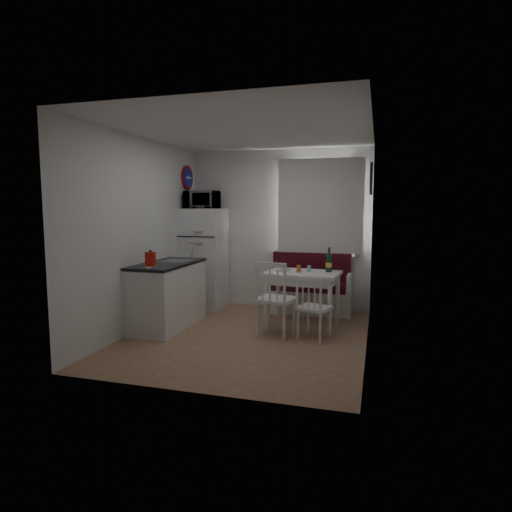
{
  "coord_description": "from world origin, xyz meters",
  "views": [
    {
      "loc": [
        1.6,
        -5.14,
        1.66
      ],
      "look_at": [
        -0.02,
        0.5,
        0.99
      ],
      "focal_mm": 30.0,
      "sensor_mm": 36.0,
      "label": 1
    }
  ],
  "objects_px": {
    "microwave": "(202,200)",
    "chair_right": "(313,301)",
    "kitchen_counter": "(168,294)",
    "chair_left": "(274,291)",
    "bench": "(310,293)",
    "kettle": "(150,259)",
    "wine_bottle": "(329,260)",
    "fridge": "(204,258)",
    "dining_table": "(303,278)"
  },
  "relations": [
    {
      "from": "chair_right",
      "to": "kettle",
      "type": "relative_size",
      "value": 2.12
    },
    {
      "from": "wine_bottle",
      "to": "bench",
      "type": "bearing_deg",
      "value": 119.09
    },
    {
      "from": "dining_table",
      "to": "chair_right",
      "type": "distance_m",
      "value": 0.72
    },
    {
      "from": "fridge",
      "to": "kitchen_counter",
      "type": "bearing_deg",
      "value": -90.9
    },
    {
      "from": "kitchen_counter",
      "to": "chair_left",
      "type": "distance_m",
      "value": 1.55
    },
    {
      "from": "kitchen_counter",
      "to": "chair_left",
      "type": "height_order",
      "value": "kitchen_counter"
    },
    {
      "from": "kitchen_counter",
      "to": "dining_table",
      "type": "distance_m",
      "value": 1.9
    },
    {
      "from": "dining_table",
      "to": "kettle",
      "type": "xyz_separation_m",
      "value": [
        -1.74,
        -1.13,
        0.34
      ]
    },
    {
      "from": "chair_left",
      "to": "chair_right",
      "type": "distance_m",
      "value": 0.51
    },
    {
      "from": "kitchen_counter",
      "to": "kettle",
      "type": "bearing_deg",
      "value": -84.72
    },
    {
      "from": "chair_right",
      "to": "wine_bottle",
      "type": "bearing_deg",
      "value": 100.08
    },
    {
      "from": "chair_left",
      "to": "fridge",
      "type": "distance_m",
      "value": 2.02
    },
    {
      "from": "chair_left",
      "to": "chair_right",
      "type": "bearing_deg",
      "value": 11.73
    },
    {
      "from": "fridge",
      "to": "kettle",
      "type": "bearing_deg",
      "value": -89.03
    },
    {
      "from": "chair_left",
      "to": "fridge",
      "type": "relative_size",
      "value": 0.32
    },
    {
      "from": "bench",
      "to": "dining_table",
      "type": "height_order",
      "value": "bench"
    },
    {
      "from": "kitchen_counter",
      "to": "kettle",
      "type": "distance_m",
      "value": 0.77
    },
    {
      "from": "bench",
      "to": "fridge",
      "type": "relative_size",
      "value": 0.8
    },
    {
      "from": "microwave",
      "to": "wine_bottle",
      "type": "distance_m",
      "value": 2.34
    },
    {
      "from": "kitchen_counter",
      "to": "microwave",
      "type": "relative_size",
      "value": 2.54
    },
    {
      "from": "chair_left",
      "to": "kitchen_counter",
      "type": "bearing_deg",
      "value": -173.03
    },
    {
      "from": "chair_right",
      "to": "kettle",
      "type": "distance_m",
      "value": 2.11
    },
    {
      "from": "kitchen_counter",
      "to": "wine_bottle",
      "type": "height_order",
      "value": "kitchen_counter"
    },
    {
      "from": "kettle",
      "to": "fridge",
      "type": "bearing_deg",
      "value": 90.97
    },
    {
      "from": "microwave",
      "to": "wine_bottle",
      "type": "bearing_deg",
      "value": -13.21
    },
    {
      "from": "microwave",
      "to": "dining_table",
      "type": "bearing_deg",
      "value": -18.65
    },
    {
      "from": "kitchen_counter",
      "to": "microwave",
      "type": "bearing_deg",
      "value": 89.06
    },
    {
      "from": "microwave",
      "to": "chair_right",
      "type": "bearing_deg",
      "value": -31.75
    },
    {
      "from": "dining_table",
      "to": "chair_right",
      "type": "height_order",
      "value": "chair_right"
    },
    {
      "from": "fridge",
      "to": "wine_bottle",
      "type": "bearing_deg",
      "value": -14.48
    },
    {
      "from": "kitchen_counter",
      "to": "dining_table",
      "type": "relative_size",
      "value": 1.24
    },
    {
      "from": "microwave",
      "to": "kitchen_counter",
      "type": "bearing_deg",
      "value": -90.94
    },
    {
      "from": "kitchen_counter",
      "to": "chair_right",
      "type": "xyz_separation_m",
      "value": [
        2.04,
        -0.06,
        0.04
      ]
    },
    {
      "from": "chair_left",
      "to": "microwave",
      "type": "bearing_deg",
      "value": 149.9
    },
    {
      "from": "wine_bottle",
      "to": "chair_left",
      "type": "bearing_deg",
      "value": -127.91
    },
    {
      "from": "kitchen_counter",
      "to": "kettle",
      "type": "relative_size",
      "value": 5.96
    },
    {
      "from": "chair_right",
      "to": "wine_bottle",
      "type": "relative_size",
      "value": 1.36
    },
    {
      "from": "chair_right",
      "to": "chair_left",
      "type": "bearing_deg",
      "value": -160.35
    },
    {
      "from": "chair_left",
      "to": "kettle",
      "type": "relative_size",
      "value": 2.37
    },
    {
      "from": "dining_table",
      "to": "fridge",
      "type": "xyz_separation_m",
      "value": [
        -1.77,
        0.65,
        0.15
      ]
    },
    {
      "from": "bench",
      "to": "dining_table",
      "type": "relative_size",
      "value": 1.23
    },
    {
      "from": "chair_right",
      "to": "microwave",
      "type": "distance_m",
      "value": 2.7
    },
    {
      "from": "bench",
      "to": "fridge",
      "type": "height_order",
      "value": "fridge"
    },
    {
      "from": "fridge",
      "to": "microwave",
      "type": "distance_m",
      "value": 0.97
    },
    {
      "from": "dining_table",
      "to": "chair_left",
      "type": "distance_m",
      "value": 0.72
    },
    {
      "from": "dining_table",
      "to": "wine_bottle",
      "type": "distance_m",
      "value": 0.45
    },
    {
      "from": "dining_table",
      "to": "microwave",
      "type": "bearing_deg",
      "value": 166.04
    },
    {
      "from": "bench",
      "to": "chair_right",
      "type": "distance_m",
      "value": 1.45
    },
    {
      "from": "chair_left",
      "to": "chair_right",
      "type": "height_order",
      "value": "chair_left"
    },
    {
      "from": "microwave",
      "to": "kettle",
      "type": "bearing_deg",
      "value": -89.01
    }
  ]
}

